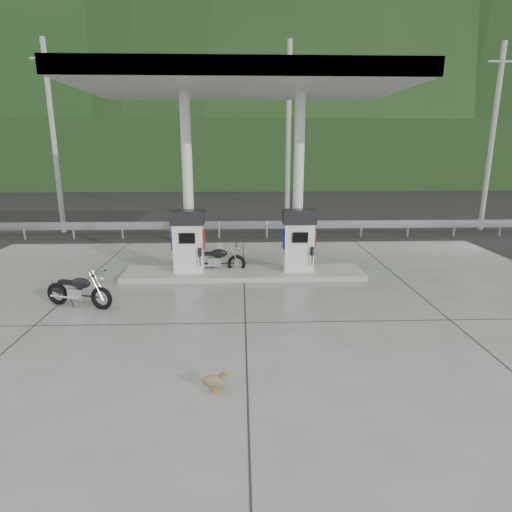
{
  "coord_description": "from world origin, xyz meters",
  "views": [
    {
      "loc": [
        -0.08,
        -9.6,
        3.72
      ],
      "look_at": [
        0.3,
        1.0,
        1.0
      ],
      "focal_mm": 30.0,
      "sensor_mm": 36.0,
      "label": 1
    }
  ],
  "objects_px": {
    "gas_pump_left": "(188,241)",
    "motorcycle_right": "(216,260)",
    "motorcycle_left": "(79,291)",
    "duck": "(214,381)",
    "gas_pump_right": "(299,240)"
  },
  "relations": [
    {
      "from": "gas_pump_left",
      "to": "motorcycle_right",
      "type": "bearing_deg",
      "value": 24.35
    },
    {
      "from": "motorcycle_left",
      "to": "duck",
      "type": "distance_m",
      "value": 5.07
    },
    {
      "from": "motorcycle_right",
      "to": "duck",
      "type": "relative_size",
      "value": 3.64
    },
    {
      "from": "gas_pump_left",
      "to": "motorcycle_left",
      "type": "distance_m",
      "value": 3.4
    },
    {
      "from": "gas_pump_left",
      "to": "motorcycle_right",
      "type": "distance_m",
      "value": 1.07
    },
    {
      "from": "gas_pump_left",
      "to": "gas_pump_right",
      "type": "distance_m",
      "value": 3.2
    },
    {
      "from": "motorcycle_right",
      "to": "gas_pump_right",
      "type": "bearing_deg",
      "value": -6.93
    },
    {
      "from": "gas_pump_left",
      "to": "duck",
      "type": "height_order",
      "value": "gas_pump_left"
    },
    {
      "from": "motorcycle_left",
      "to": "duck",
      "type": "xyz_separation_m",
      "value": [
        3.41,
        -3.75,
        -0.23
      ]
    },
    {
      "from": "gas_pump_left",
      "to": "motorcycle_right",
      "type": "relative_size",
      "value": 1.09
    },
    {
      "from": "motorcycle_left",
      "to": "gas_pump_right",
      "type": "bearing_deg",
      "value": 40.75
    },
    {
      "from": "gas_pump_left",
      "to": "gas_pump_right",
      "type": "bearing_deg",
      "value": 0.0
    },
    {
      "from": "duck",
      "to": "motorcycle_left",
      "type": "bearing_deg",
      "value": 142.79
    },
    {
      "from": "gas_pump_right",
      "to": "motorcycle_left",
      "type": "distance_m",
      "value": 6.06
    },
    {
      "from": "motorcycle_right",
      "to": "motorcycle_left",
      "type": "bearing_deg",
      "value": -137.34
    }
  ]
}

